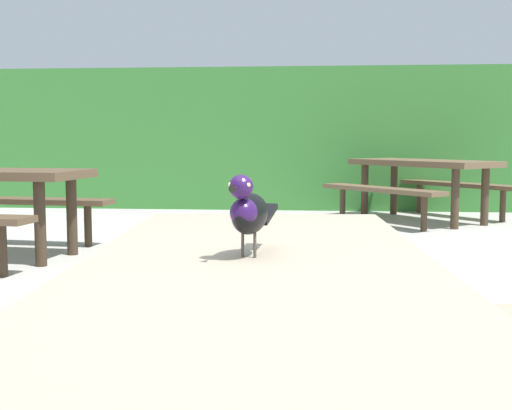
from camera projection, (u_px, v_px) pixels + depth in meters
hedge_wall at (321, 139)px, 10.29m from camera, size 28.00×2.13×1.98m
picnic_table_foreground at (258, 346)px, 1.45m from camera, size 1.78×1.84×0.74m
bird_grackle at (248, 211)px, 1.46m from camera, size 0.10×0.28×0.18m
picnic_table_far_centre at (422, 175)px, 8.13m from camera, size 2.39×2.39×0.74m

